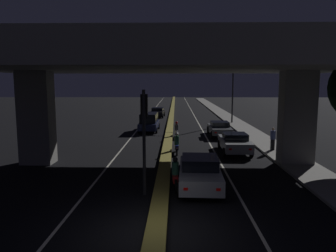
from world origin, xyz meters
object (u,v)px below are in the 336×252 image
object	(u,v)px
car_grey_third	(219,128)
motorcycle_blue_filtering_mid	(177,145)
traffic_light_left_of_median	(144,124)
car_black_second_oncoming	(158,112)
car_silver_second	(235,142)
pedestrian_on_sidewalk	(273,139)
motorcycle_white_filtering_far	(177,131)
car_dark_blue_lead_oncoming	(149,122)
motorcycle_red_filtering_near	(175,175)
car_silver_lead	(200,172)
street_lamp	(229,86)

from	to	relation	value
car_grey_third	motorcycle_blue_filtering_mid	xyz separation A→B (m)	(-3.96, -7.74, -0.08)
traffic_light_left_of_median	car_black_second_oncoming	world-z (taller)	traffic_light_left_of_median
car_silver_second	pedestrian_on_sidewalk	distance (m)	2.76
car_grey_third	motorcycle_white_filtering_far	distance (m)	4.24
traffic_light_left_of_median	motorcycle_white_filtering_far	distance (m)	14.86
pedestrian_on_sidewalk	traffic_light_left_of_median	bearing A→B (deg)	-132.11
car_dark_blue_lead_oncoming	motorcycle_red_filtering_near	world-z (taller)	car_dark_blue_lead_oncoming
traffic_light_left_of_median	car_silver_lead	xyz separation A→B (m)	(2.48, 0.99, -2.38)
car_silver_second	car_grey_third	distance (m)	7.24
street_lamp	motorcycle_blue_filtering_mid	xyz separation A→B (m)	(-6.28, -16.97, -3.90)
car_silver_lead	motorcycle_white_filtering_far	size ratio (longest dim) A/B	2.55
motorcycle_white_filtering_far	car_silver_lead	bearing A→B (deg)	-177.66
car_silver_lead	car_grey_third	distance (m)	15.37
traffic_light_left_of_median	motorcycle_blue_filtering_mid	size ratio (longest dim) A/B	2.51
car_black_second_oncoming	motorcycle_white_filtering_far	size ratio (longest dim) A/B	2.40
car_silver_second	motorcycle_red_filtering_near	world-z (taller)	motorcycle_red_filtering_near
car_silver_lead	car_silver_second	distance (m)	8.42
motorcycle_red_filtering_near	motorcycle_blue_filtering_mid	bearing A→B (deg)	-4.23
car_black_second_oncoming	pedestrian_on_sidewalk	world-z (taller)	pedestrian_on_sidewalk
traffic_light_left_of_median	motorcycle_white_filtering_far	size ratio (longest dim) A/B	2.46
traffic_light_left_of_median	car_dark_blue_lead_oncoming	distance (m)	19.20
street_lamp	car_silver_lead	xyz separation A→B (m)	(-5.23, -24.33, -3.77)
motorcycle_red_filtering_near	car_grey_third	bearing A→B (deg)	-18.34
motorcycle_red_filtering_near	motorcycle_blue_filtering_mid	distance (m)	7.61
car_silver_second	motorcycle_blue_filtering_mid	bearing A→B (deg)	97.48
traffic_light_left_of_median	street_lamp	distance (m)	26.50
motorcycle_white_filtering_far	motorcycle_red_filtering_near	bearing A→B (deg)	177.56
car_black_second_oncoming	pedestrian_on_sidewalk	bearing A→B (deg)	24.62
motorcycle_red_filtering_near	motorcycle_blue_filtering_mid	xyz separation A→B (m)	(0.09, 7.61, -0.01)
car_silver_lead	car_silver_second	world-z (taller)	car_silver_lead
traffic_light_left_of_median	car_dark_blue_lead_oncoming	xyz separation A→B (m)	(-1.35, 19.03, -2.19)
traffic_light_left_of_median	car_silver_second	distance (m)	10.70
motorcycle_blue_filtering_mid	motorcycle_red_filtering_near	bearing A→B (deg)	178.50
motorcycle_white_filtering_far	traffic_light_left_of_median	bearing A→B (deg)	172.32
traffic_light_left_of_median	motorcycle_red_filtering_near	world-z (taller)	traffic_light_left_of_median
motorcycle_red_filtering_near	pedestrian_on_sidewalk	bearing A→B (deg)	-43.02
car_grey_third	car_black_second_oncoming	bearing A→B (deg)	21.55
street_lamp	car_silver_second	bearing A→B (deg)	-97.63
car_grey_third	motorcycle_red_filtering_near	size ratio (longest dim) A/B	2.60
car_silver_second	car_dark_blue_lead_oncoming	world-z (taller)	car_dark_blue_lead_oncoming
motorcycle_red_filtering_near	motorcycle_white_filtering_far	xyz separation A→B (m)	(0.09, 13.85, -0.00)
traffic_light_left_of_median	car_grey_third	size ratio (longest dim) A/B	1.00
traffic_light_left_of_median	car_dark_blue_lead_oncoming	world-z (taller)	traffic_light_left_of_median
motorcycle_white_filtering_far	motorcycle_blue_filtering_mid	bearing A→B (deg)	177.93
motorcycle_red_filtering_near	car_dark_blue_lead_oncoming	bearing A→B (deg)	4.80
motorcycle_blue_filtering_mid	pedestrian_on_sidewalk	size ratio (longest dim) A/B	1.16
car_silver_second	motorcycle_blue_filtering_mid	world-z (taller)	motorcycle_blue_filtering_mid
car_silver_lead	motorcycle_blue_filtering_mid	bearing A→B (deg)	9.89
car_dark_blue_lead_oncoming	car_black_second_oncoming	bearing A→B (deg)	-179.29
street_lamp	motorcycle_white_filtering_far	bearing A→B (deg)	-120.32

